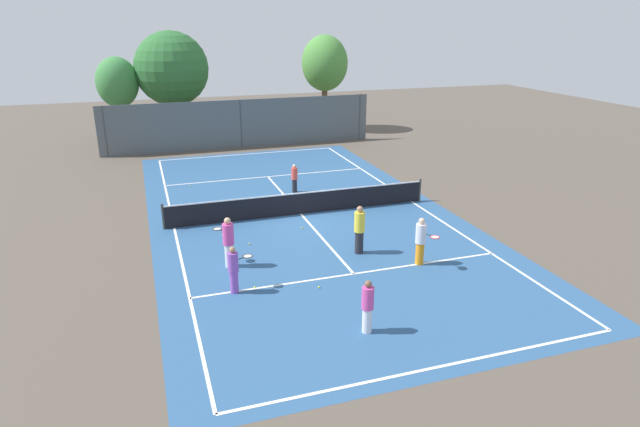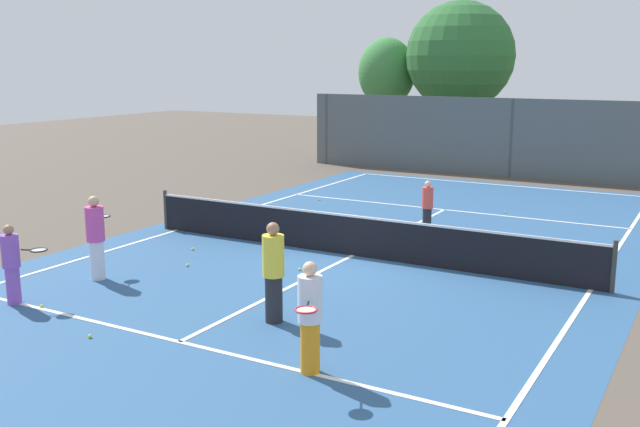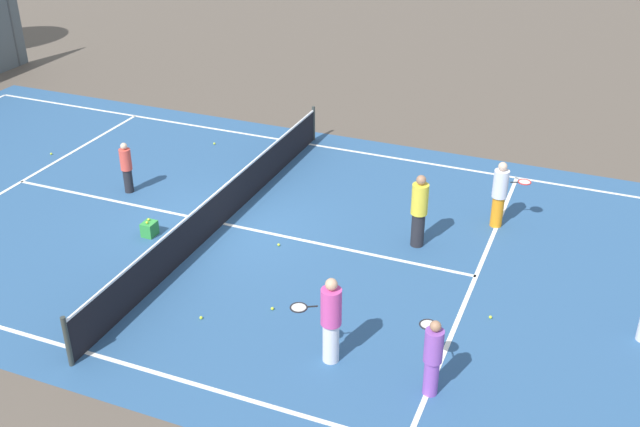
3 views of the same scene
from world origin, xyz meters
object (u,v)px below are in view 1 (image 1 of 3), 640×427
(tennis_ball_4, at_px, (302,228))
(tennis_ball_8, at_px, (250,244))
(tennis_ball_0, at_px, (297,171))
(player_4, at_px, (368,306))
(tennis_ball_9, at_px, (319,287))
(ball_crate, at_px, (268,203))
(player_0, at_px, (294,178))
(tennis_ball_1, at_px, (223,235))
(tennis_ball_7, at_px, (265,206))
(player_1, at_px, (234,269))
(tennis_ball_2, at_px, (254,287))
(tennis_ball_5, at_px, (406,199))
(tennis_ball_3, at_px, (190,186))
(player_5, at_px, (421,241))
(player_3, at_px, (228,242))
(player_2, at_px, (359,229))
(tennis_ball_6, at_px, (367,188))

(tennis_ball_4, relative_size, tennis_ball_8, 1.00)
(tennis_ball_0, height_order, tennis_ball_8, same)
(player_4, distance_m, tennis_ball_9, 3.04)
(tennis_ball_4, bearing_deg, tennis_ball_9, -100.72)
(ball_crate, relative_size, tennis_ball_0, 6.45)
(player_0, distance_m, tennis_ball_8, 6.96)
(tennis_ball_1, xyz_separation_m, tennis_ball_9, (2.27, -5.49, 0.00))
(tennis_ball_7, bearing_deg, player_1, -109.33)
(tennis_ball_2, xyz_separation_m, tennis_ball_5, (8.85, 6.76, 0.00))
(tennis_ball_3, distance_m, tennis_ball_7, 5.28)
(player_0, height_order, tennis_ball_9, player_0)
(player_0, relative_size, tennis_ball_3, 21.74)
(tennis_ball_5, distance_m, tennis_ball_8, 8.86)
(player_5, bearing_deg, tennis_ball_1, 142.10)
(player_4, xyz_separation_m, tennis_ball_1, (-2.71, 8.40, -0.78))
(player_3, relative_size, tennis_ball_1, 27.71)
(player_0, xyz_separation_m, player_1, (-4.72, -9.66, 0.08))
(player_1, distance_m, tennis_ball_3, 12.30)
(player_2, distance_m, tennis_ball_1, 5.68)
(tennis_ball_0, height_order, tennis_ball_9, same)
(tennis_ball_0, relative_size, tennis_ball_7, 1.00)
(player_5, height_order, tennis_ball_7, player_5)
(player_5, distance_m, tennis_ball_3, 14.00)
(player_4, distance_m, tennis_ball_4, 8.22)
(player_0, distance_m, player_1, 10.75)
(player_4, bearing_deg, tennis_ball_6, 66.91)
(player_3, distance_m, tennis_ball_7, 6.54)
(player_2, bearing_deg, tennis_ball_6, 64.78)
(player_5, xyz_separation_m, tennis_ball_4, (-2.97, 4.62, -0.86))
(player_4, height_order, tennis_ball_0, player_4)
(tennis_ball_1, height_order, tennis_ball_4, same)
(tennis_ball_1, height_order, tennis_ball_2, same)
(player_2, relative_size, player_5, 1.06)
(player_5, relative_size, tennis_ball_2, 26.31)
(tennis_ball_6, distance_m, tennis_ball_7, 5.81)
(ball_crate, distance_m, tennis_ball_9, 8.39)
(player_0, distance_m, player_2, 8.03)
(tennis_ball_2, bearing_deg, tennis_ball_5, 37.40)
(tennis_ball_7, bearing_deg, player_5, -64.04)
(player_3, bearing_deg, player_5, -16.65)
(player_1, xyz_separation_m, tennis_ball_8, (1.21, 3.69, -0.78))
(player_3, xyz_separation_m, tennis_ball_5, (9.33, 4.86, -0.91))
(tennis_ball_5, relative_size, tennis_ball_8, 1.00)
(player_1, distance_m, tennis_ball_2, 1.02)
(player_3, xyz_separation_m, tennis_ball_1, (0.20, 2.93, -0.91))
(player_0, height_order, player_1, player_1)
(player_4, xyz_separation_m, tennis_ball_0, (2.83, 16.78, -0.78))
(player_5, height_order, tennis_ball_5, player_5)
(tennis_ball_1, bearing_deg, player_1, -94.29)
(tennis_ball_7, bearing_deg, tennis_ball_1, -128.71)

